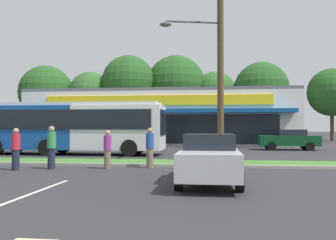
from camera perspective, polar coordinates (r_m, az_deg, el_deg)
grass_median at (r=18.04m, az=-8.43°, el=-6.43°), size 56.00×2.20×0.12m
curb_lip at (r=16.87m, az=-9.54°, el=-6.80°), size 56.00×0.24×0.12m
parking_stripe_2 at (r=10.55m, az=-20.32°, el=-10.59°), size 0.12×4.80×0.01m
storefront_building at (r=38.91m, az=-0.68°, el=0.37°), size 26.13×11.85×5.36m
tree_far_left at (r=53.15m, az=-18.27°, el=4.05°), size 7.29×7.29×10.04m
tree_left at (r=50.99m, az=-11.87°, el=4.03°), size 5.78×5.78×9.11m
tree_mid_left at (r=49.66m, az=-6.10°, el=5.83°), size 7.07×7.07×11.20m
tree_mid at (r=50.62m, az=1.22°, el=5.42°), size 8.00×8.00×11.42m
tree_mid_right at (r=50.40m, az=7.26°, el=4.25°), size 5.60×5.60×9.18m
tree_right at (r=50.61m, az=14.19°, el=4.60°), size 7.23×7.23×10.28m
tree_far_right at (r=48.98m, az=23.93°, el=3.91°), size 5.79×5.79×8.78m
utility_pole at (r=17.74m, az=7.60°, el=9.36°), size 3.16×2.37×9.23m
city_bus at (r=24.15m, az=-15.02°, el=-0.97°), size 12.09×2.82×3.25m
car_0 at (r=31.29m, az=-12.47°, el=-2.75°), size 4.33×1.89×1.54m
car_3 at (r=11.77m, az=6.40°, el=-5.79°), size 1.88×4.78×1.53m
car_4 at (r=29.24m, az=18.12°, el=-2.85°), size 4.37×1.90×1.53m
pedestrian_near_bench at (r=16.13m, az=-17.52°, el=-4.06°), size 0.36×0.36×1.79m
pedestrian_by_pole at (r=16.24m, az=-22.41°, el=-4.15°), size 0.34×0.34×1.70m
pedestrian_mid at (r=15.83m, az=-2.81°, el=-4.30°), size 0.34×0.34×1.71m
pedestrian_far at (r=15.68m, az=-9.30°, el=-4.50°), size 0.32×0.32×1.61m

